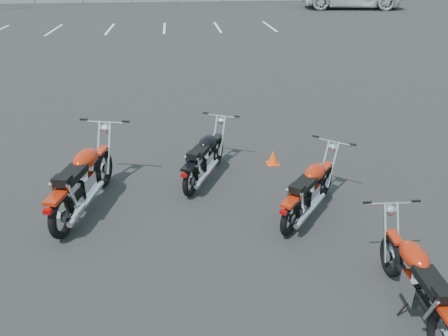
{
  "coord_description": "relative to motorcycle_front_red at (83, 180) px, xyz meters",
  "views": [
    {
      "loc": [
        -0.49,
        -5.62,
        3.72
      ],
      "look_at": [
        0.2,
        0.6,
        0.65
      ],
      "focal_mm": 35.0,
      "sensor_mm": 36.0,
      "label": 1
    }
  ],
  "objects": [
    {
      "name": "ground",
      "position": [
        2.03,
        -0.69,
        -0.52
      ],
      "size": [
        120.0,
        120.0,
        0.0
      ],
      "primitive_type": "plane",
      "color": "black",
      "rests_on": "ground"
    },
    {
      "name": "motorcycle_front_red",
      "position": [
        0.0,
        0.0,
        0.0
      ],
      "size": [
        1.06,
        2.3,
        1.13
      ],
      "color": "black",
      "rests_on": "ground"
    },
    {
      "name": "motorcycle_second_black",
      "position": [
        1.98,
        0.83,
        -0.08
      ],
      "size": [
        1.18,
        1.88,
        0.95
      ],
      "color": "black",
      "rests_on": "ground"
    },
    {
      "name": "motorcycle_third_red",
      "position": [
        3.52,
        -0.58,
        -0.08
      ],
      "size": [
        1.53,
        1.74,
        0.96
      ],
      "color": "black",
      "rests_on": "ground"
    },
    {
      "name": "motorcycle_rear_red",
      "position": [
        4.13,
        -2.74,
        -0.09
      ],
      "size": [
        0.74,
        1.91,
        0.94
      ],
      "color": "black",
      "rests_on": "ground"
    },
    {
      "name": "training_cone_near",
      "position": [
        3.36,
        1.31,
        -0.38
      ],
      "size": [
        0.24,
        0.24,
        0.28
      ],
      "color": "#FF440D",
      "rests_on": "ground"
    },
    {
      "name": "parking_line_stripes",
      "position": [
        -0.47,
        19.31,
        -0.51
      ],
      "size": [
        15.12,
        4.0,
        0.01
      ],
      "color": "silver",
      "rests_on": "ground"
    }
  ]
}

